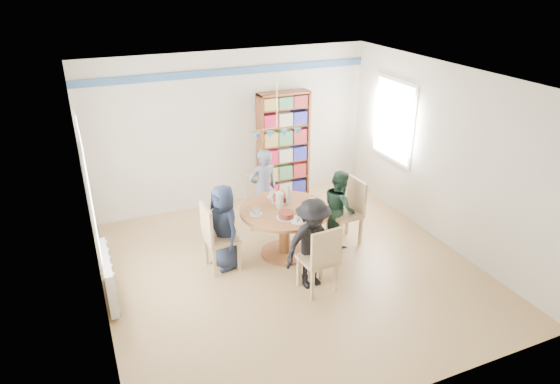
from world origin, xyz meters
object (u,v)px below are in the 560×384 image
chair_right (350,208)px  person_far (263,189)px  radiator (108,277)px  chair_near (321,257)px  bookshelf (283,147)px  chair_far (259,198)px  dining_table (284,221)px  person_near (313,244)px  person_left (224,227)px  person_right (339,207)px  chair_left (216,235)px

chair_right → person_far: 1.42m
radiator → chair_near: bearing=-20.1°
person_far → bookshelf: (0.77, 0.96, 0.29)m
chair_right → bookshelf: bookshelf is taller
radiator → chair_near: 2.71m
radiator → chair_far: 2.79m
dining_table → chair_near: chair_near is taller
chair_right → person_near: person_near is taller
dining_table → bookshelf: 2.11m
person_left → person_right: person_left is taller
dining_table → chair_left: (-1.04, 0.00, -0.00)m
person_right → bookshelf: bearing=15.2°
person_near → person_far: bearing=81.7°
chair_right → person_near: bearing=-141.6°
chair_left → person_far: size_ratio=0.75×
radiator → chair_near: chair_near is taller
person_near → radiator: bearing=156.5°
chair_left → chair_right: chair_right is taller
chair_near → person_right: size_ratio=0.83×
bookshelf → person_right: bearing=-87.1°
person_left → bookshelf: size_ratio=0.64×
radiator → chair_far: chair_far is taller
dining_table → bookshelf: bearing=66.7°
dining_table → chair_right: 1.08m
person_right → person_far: (-0.87, 0.94, 0.08)m
person_far → chair_near: bearing=86.0°
chair_far → person_far: 0.24m
dining_table → bookshelf: size_ratio=0.66×
chair_left → person_left: person_left is taller
person_right → chair_near: bearing=153.1°
chair_right → chair_far: bearing=134.7°
radiator → person_right: 3.43m
dining_table → chair_near: (0.04, -1.08, -0.02)m
radiator → dining_table: dining_table is taller
chair_left → person_far: (1.08, 0.94, 0.12)m
person_far → dining_table: bearing=83.5°
chair_far → bookshelf: bookshelf is taller
chair_right → chair_far: size_ratio=1.20×
chair_left → dining_table: bearing=-0.1°
chair_far → radiator: bearing=-154.5°
chair_far → person_right: bearing=-49.3°
chair_right → person_far: person_far is taller
person_right → chair_far: bearing=52.9°
person_near → bookshelf: bookshelf is taller
chair_near → person_right: bearing=50.8°
chair_right → person_right: (-0.17, 0.03, 0.03)m
radiator → person_right: size_ratio=0.84×
dining_table → person_left: bearing=177.3°
person_far → chair_far: bearing=-77.4°
chair_far → bookshelf: size_ratio=0.43×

